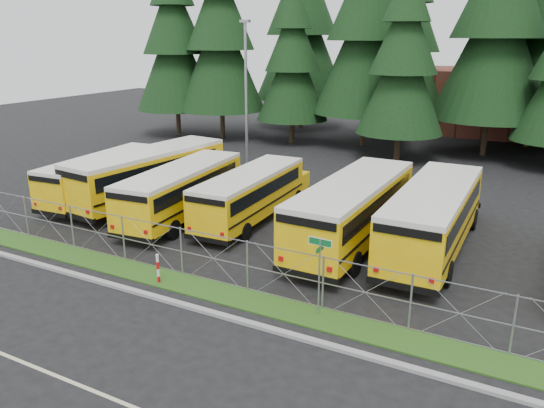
% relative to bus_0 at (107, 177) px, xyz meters
% --- Properties ---
extents(ground, '(120.00, 120.00, 0.00)m').
position_rel_bus_0_xyz_m(ground, '(14.06, -5.32, -1.29)').
color(ground, black).
rests_on(ground, ground).
extents(curb, '(50.00, 0.25, 0.12)m').
position_rel_bus_0_xyz_m(curb, '(14.06, -8.42, -1.23)').
color(curb, gray).
rests_on(curb, ground).
extents(grass_verge, '(50.00, 1.40, 0.06)m').
position_rel_bus_0_xyz_m(grass_verge, '(14.06, -7.02, -1.26)').
color(grass_verge, '#1C3F12').
rests_on(grass_verge, ground).
extents(chainlink_fence, '(44.00, 0.10, 2.00)m').
position_rel_bus_0_xyz_m(chainlink_fence, '(14.06, -6.32, -0.29)').
color(chainlink_fence, '#96989F').
rests_on(chainlink_fence, ground).
extents(brick_building, '(22.00, 10.00, 6.00)m').
position_rel_bus_0_xyz_m(brick_building, '(20.06, 34.68, 1.71)').
color(brick_building, brown).
rests_on(brick_building, ground).
extents(bus_0, '(3.03, 9.99, 2.58)m').
position_rel_bus_0_xyz_m(bus_0, '(0.00, 0.00, 0.00)').
color(bus_0, '#E8A807').
rests_on(bus_0, ground).
extents(bus_1, '(4.04, 11.84, 3.04)m').
position_rel_bus_0_xyz_m(bus_1, '(2.77, 0.89, 0.23)').
color(bus_1, '#E8A807').
rests_on(bus_1, ground).
extents(bus_2, '(3.42, 10.62, 2.74)m').
position_rel_bus_0_xyz_m(bus_2, '(5.95, -0.49, 0.08)').
color(bus_2, '#E8A807').
rests_on(bus_2, ground).
extents(bus_3, '(2.72, 9.97, 2.59)m').
position_rel_bus_0_xyz_m(bus_3, '(9.27, 0.77, 0.00)').
color(bus_3, '#E8A807').
rests_on(bus_3, ground).
extents(bus_5, '(2.92, 11.61, 3.03)m').
position_rel_bus_0_xyz_m(bus_5, '(14.97, 0.09, 0.23)').
color(bus_5, '#E8A807').
rests_on(bus_5, ground).
extents(bus_6, '(2.78, 11.46, 3.00)m').
position_rel_bus_0_xyz_m(bus_6, '(18.30, 0.82, 0.21)').
color(bus_6, '#E8A807').
rests_on(bus_6, ground).
extents(street_sign, '(0.84, 0.55, 2.81)m').
position_rel_bus_0_xyz_m(street_sign, '(16.11, -6.80, 0.74)').
color(street_sign, '#96989F').
rests_on(street_sign, ground).
extents(striped_bollard, '(0.11, 0.11, 1.20)m').
position_rel_bus_0_xyz_m(striped_bollard, '(9.74, -7.39, -0.69)').
color(striped_bollard, '#B20C0C').
rests_on(striped_bollard, ground).
extents(light_standard, '(0.70, 0.35, 10.14)m').
position_rel_bus_0_xyz_m(light_standard, '(2.68, 11.31, 4.21)').
color(light_standard, '#96989F').
rests_on(light_standard, ground).
extents(conifer_0, '(7.51, 7.51, 16.61)m').
position_rel_bus_0_xyz_m(conifer_0, '(-9.55, 19.14, 7.01)').
color(conifer_0, black).
rests_on(conifer_0, ground).
extents(conifer_1, '(7.91, 7.91, 17.49)m').
position_rel_bus_0_xyz_m(conifer_1, '(-4.90, 19.74, 7.45)').
color(conifer_1, black).
rests_on(conifer_1, ground).
extents(conifer_2, '(6.21, 6.21, 13.74)m').
position_rel_bus_0_xyz_m(conifer_2, '(1.87, 20.59, 5.58)').
color(conifer_2, black).
rests_on(conifer_2, ground).
extents(conifer_3, '(8.74, 8.74, 19.32)m').
position_rel_bus_0_xyz_m(conifer_3, '(7.93, 22.09, 8.37)').
color(conifer_3, black).
rests_on(conifer_3, ground).
extents(conifer_4, '(6.44, 6.44, 14.25)m').
position_rel_bus_0_xyz_m(conifer_4, '(12.08, 17.88, 5.84)').
color(conifer_4, black).
rests_on(conifer_4, ground).
extents(conifer_5, '(8.92, 8.92, 19.73)m').
position_rel_bus_0_xyz_m(conifer_5, '(17.67, 22.97, 8.57)').
color(conifer_5, black).
rests_on(conifer_5, ground).
extents(conifer_10, '(9.17, 9.17, 20.29)m').
position_rel_bus_0_xyz_m(conifer_10, '(-1.01, 28.58, 8.85)').
color(conifer_10, black).
rests_on(conifer_10, ground).
extents(conifer_11, '(7.68, 7.68, 16.98)m').
position_rel_bus_0_xyz_m(conifer_11, '(9.31, 29.75, 7.20)').
color(conifer_11, black).
rests_on(conifer_11, ground).
extents(conifer_12, '(8.93, 8.93, 19.75)m').
position_rel_bus_0_xyz_m(conifer_12, '(20.57, 28.05, 8.59)').
color(conifer_12, black).
rests_on(conifer_12, ground).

